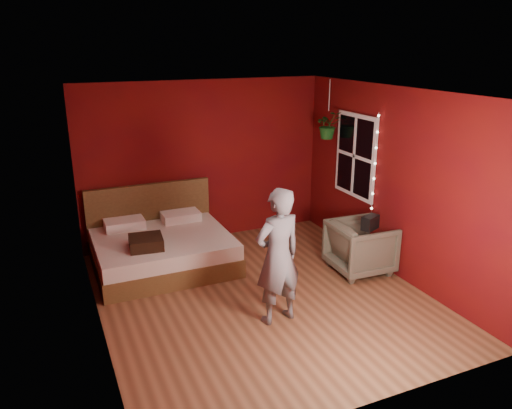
{
  "coord_description": "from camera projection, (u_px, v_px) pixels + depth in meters",
  "views": [
    {
      "loc": [
        -2.41,
        -5.28,
        3.16
      ],
      "look_at": [
        0.1,
        0.4,
        1.12
      ],
      "focal_mm": 35.0,
      "sensor_mm": 36.0,
      "label": 1
    }
  ],
  "objects": [
    {
      "name": "throw_pillow",
      "position": [
        146.0,
        242.0,
        6.76
      ],
      "size": [
        0.49,
        0.49,
        0.16
      ],
      "primitive_type": "cube",
      "rotation": [
        0.0,
        0.0,
        -0.12
      ],
      "color": "black",
      "rests_on": "bed"
    },
    {
      "name": "window",
      "position": [
        355.0,
        156.0,
        7.56
      ],
      "size": [
        0.05,
        0.97,
        1.27
      ],
      "color": "white",
      "rests_on": "room_walls"
    },
    {
      "name": "handbag",
      "position": [
        370.0,
        222.0,
        6.71
      ],
      "size": [
        0.3,
        0.23,
        0.19
      ],
      "primitive_type": "cube",
      "rotation": [
        0.0,
        0.0,
        0.42
      ],
      "color": "black",
      "rests_on": "armchair"
    },
    {
      "name": "floor",
      "position": [
        262.0,
        296.0,
        6.49
      ],
      "size": [
        4.5,
        4.5,
        0.0
      ],
      "primitive_type": "plane",
      "color": "brown",
      "rests_on": "ground"
    },
    {
      "name": "armchair",
      "position": [
        361.0,
        247.0,
        7.09
      ],
      "size": [
        0.85,
        0.82,
        0.74
      ],
      "primitive_type": "imported",
      "rotation": [
        0.0,
        0.0,
        1.53
      ],
      "color": "#666551",
      "rests_on": "ground"
    },
    {
      "name": "person",
      "position": [
        278.0,
        256.0,
        5.69
      ],
      "size": [
        0.64,
        0.47,
        1.64
      ],
      "primitive_type": "imported",
      "rotation": [
        0.0,
        0.0,
        3.28
      ],
      "color": "slate",
      "rests_on": "ground"
    },
    {
      "name": "room_walls",
      "position": [
        262.0,
        171.0,
        5.97
      ],
      "size": [
        4.04,
        4.54,
        2.62
      ],
      "color": "#650F0A",
      "rests_on": "ground"
    },
    {
      "name": "bed",
      "position": [
        161.0,
        247.0,
        7.32
      ],
      "size": [
        1.93,
        1.64,
        1.06
      ],
      "color": "brown",
      "rests_on": "ground"
    },
    {
      "name": "fairy_lights",
      "position": [
        375.0,
        163.0,
        7.1
      ],
      "size": [
        0.04,
        0.04,
        1.45
      ],
      "color": "silver",
      "rests_on": "room_walls"
    },
    {
      "name": "hanging_plant",
      "position": [
        328.0,
        125.0,
        7.82
      ],
      "size": [
        0.43,
        0.38,
        0.91
      ],
      "color": "silver",
      "rests_on": "room_walls"
    }
  ]
}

